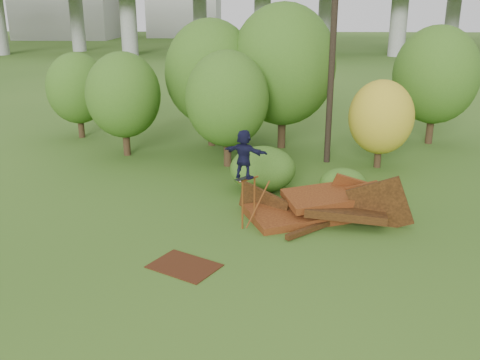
{
  "coord_description": "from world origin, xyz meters",
  "views": [
    {
      "loc": [
        -0.19,
        -14.26,
        7.06
      ],
      "look_at": [
        -0.8,
        2.0,
        1.6
      ],
      "focal_mm": 40.0,
      "sensor_mm": 36.0,
      "label": 1
    }
  ],
  "objects_px": {
    "scrap_pile": "(319,208)",
    "utility_pole": "(333,47)",
    "flat_plate": "(184,266)",
    "skater": "(244,154)"
  },
  "relations": [
    {
      "from": "scrap_pile",
      "to": "utility_pole",
      "type": "bearing_deg",
      "value": 81.26
    },
    {
      "from": "scrap_pile",
      "to": "flat_plate",
      "type": "relative_size",
      "value": 3.18
    },
    {
      "from": "skater",
      "to": "utility_pole",
      "type": "distance_m",
      "value": 8.95
    },
    {
      "from": "scrap_pile",
      "to": "utility_pole",
      "type": "relative_size",
      "value": 0.57
    },
    {
      "from": "flat_plate",
      "to": "utility_pole",
      "type": "xyz_separation_m",
      "value": [
        5.18,
        10.5,
        5.17
      ]
    },
    {
      "from": "scrap_pile",
      "to": "skater",
      "type": "height_order",
      "value": "skater"
    },
    {
      "from": "skater",
      "to": "utility_pole",
      "type": "bearing_deg",
      "value": -91.66
    },
    {
      "from": "scrap_pile",
      "to": "utility_pole",
      "type": "distance_m",
      "value": 8.43
    },
    {
      "from": "skater",
      "to": "flat_plate",
      "type": "height_order",
      "value": "skater"
    },
    {
      "from": "scrap_pile",
      "to": "flat_plate",
      "type": "xyz_separation_m",
      "value": [
        -4.13,
        -3.64,
        -0.37
      ]
    }
  ]
}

